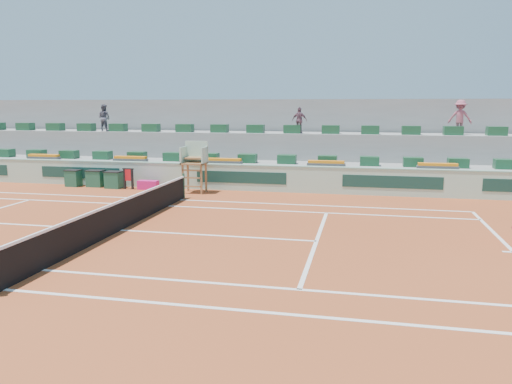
% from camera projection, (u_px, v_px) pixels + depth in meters
% --- Properties ---
extents(ground, '(90.00, 90.00, 0.00)m').
position_uv_depth(ground, '(121.00, 230.00, 16.33)').
color(ground, '#933D1C').
rests_on(ground, ground).
extents(seating_tier_lower, '(36.00, 4.00, 1.20)m').
position_uv_depth(seating_tier_lower, '(215.00, 171.00, 26.53)').
color(seating_tier_lower, gray).
rests_on(seating_tier_lower, ground).
extents(seating_tier_upper, '(36.00, 2.40, 2.60)m').
position_uv_depth(seating_tier_upper, '(223.00, 155.00, 27.96)').
color(seating_tier_upper, gray).
rests_on(seating_tier_upper, ground).
extents(stadium_back_wall, '(36.00, 0.40, 4.40)m').
position_uv_depth(stadium_back_wall, '(230.00, 137.00, 29.35)').
color(stadium_back_wall, gray).
rests_on(stadium_back_wall, ground).
extents(player_bag, '(0.98, 0.44, 0.44)m').
position_uv_depth(player_bag, '(148.00, 185.00, 24.33)').
color(player_bag, '#D31B75').
rests_on(player_bag, ground).
extents(spectator_left, '(0.81, 0.67, 1.51)m').
position_uv_depth(spectator_left, '(104.00, 118.00, 28.29)').
color(spectator_left, '#4C4C58').
rests_on(spectator_left, seating_tier_upper).
extents(spectator_mid, '(0.84, 0.45, 1.36)m').
position_uv_depth(spectator_mid, '(300.00, 120.00, 26.06)').
color(spectator_mid, '#6F4A59').
rests_on(spectator_mid, seating_tier_upper).
extents(spectator_right, '(1.22, 0.86, 1.72)m').
position_uv_depth(spectator_right, '(460.00, 117.00, 24.69)').
color(spectator_right, '#9B4D5F').
rests_on(spectator_right, seating_tier_upper).
extents(court_lines, '(23.89, 11.09, 0.01)m').
position_uv_depth(court_lines, '(121.00, 230.00, 16.33)').
color(court_lines, white).
rests_on(court_lines, ground).
extents(tennis_net, '(0.10, 11.97, 1.10)m').
position_uv_depth(tennis_net, '(120.00, 215.00, 16.24)').
color(tennis_net, black).
rests_on(tennis_net, ground).
extents(advertising_hoarding, '(36.00, 0.34, 1.26)m').
position_uv_depth(advertising_hoarding, '(202.00, 176.00, 24.40)').
color(advertising_hoarding, '#A6D1B7').
rests_on(advertising_hoarding, ground).
extents(umpire_chair, '(1.10, 0.90, 2.40)m').
position_uv_depth(umpire_chair, '(195.00, 160.00, 23.29)').
color(umpire_chair, brown).
rests_on(umpire_chair, ground).
extents(seat_row_lower, '(32.90, 0.60, 0.44)m').
position_uv_depth(seat_row_lower, '(210.00, 157.00, 25.53)').
color(seat_row_lower, '#184829').
rests_on(seat_row_lower, seating_tier_lower).
extents(seat_row_upper, '(32.90, 0.60, 0.44)m').
position_uv_depth(seat_row_upper, '(220.00, 128.00, 27.12)').
color(seat_row_upper, '#184829').
rests_on(seat_row_upper, seating_tier_upper).
extents(flower_planters, '(26.80, 0.36, 0.28)m').
position_uv_depth(flower_planters, '(176.00, 160.00, 25.08)').
color(flower_planters, '#4C4C4C').
rests_on(flower_planters, seating_tier_lower).
extents(drink_cooler_a, '(0.80, 0.69, 0.84)m').
position_uv_depth(drink_cooler_a, '(114.00, 180.00, 24.70)').
color(drink_cooler_a, '#1A4E38').
rests_on(drink_cooler_a, ground).
extents(drink_cooler_b, '(0.85, 0.73, 0.84)m').
position_uv_depth(drink_cooler_b, '(96.00, 178.00, 25.18)').
color(drink_cooler_b, '#1A4E38').
rests_on(drink_cooler_b, ground).
extents(drink_cooler_c, '(0.71, 0.61, 0.84)m').
position_uv_depth(drink_cooler_c, '(73.00, 178.00, 25.26)').
color(drink_cooler_c, '#1A4E38').
rests_on(drink_cooler_c, ground).
extents(towel_rack, '(0.57, 0.10, 1.03)m').
position_uv_depth(towel_rack, '(128.00, 177.00, 24.34)').
color(towel_rack, black).
rests_on(towel_rack, ground).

